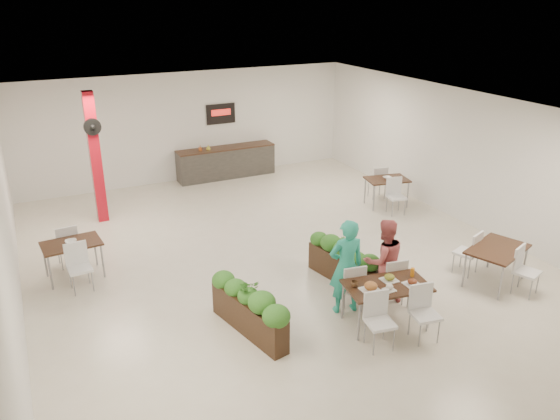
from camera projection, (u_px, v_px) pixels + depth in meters
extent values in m
plane|color=beige|center=(277.00, 258.00, 11.71)|extent=(12.00, 12.00, 0.00)
cube|color=white|center=(189.00, 127.00, 16.12)|extent=(10.00, 0.10, 3.20)
cube|color=white|center=(510.00, 347.00, 6.11)|extent=(10.00, 0.10, 3.20)
cube|color=white|center=(7.00, 231.00, 9.07)|extent=(0.10, 12.00, 3.20)
cube|color=white|center=(463.00, 157.00, 13.15)|extent=(0.10, 12.00, 3.20)
cube|color=white|center=(277.00, 109.00, 10.52)|extent=(10.00, 12.00, 0.04)
cube|color=#B30B1B|center=(95.00, 158.00, 13.06)|extent=(0.25, 0.25, 3.20)
cylinder|color=black|center=(92.00, 127.00, 12.61)|extent=(0.40, 0.06, 0.40)
sphere|color=black|center=(93.00, 127.00, 12.58)|extent=(0.12, 0.12, 0.12)
cube|color=#302D2A|center=(226.00, 163.00, 16.66)|extent=(3.00, 0.60, 0.90)
cube|color=black|center=(226.00, 148.00, 16.49)|extent=(3.00, 0.62, 0.04)
cube|color=black|center=(221.00, 114.00, 16.38)|extent=(0.90, 0.04, 0.60)
cube|color=red|center=(221.00, 112.00, 16.34)|extent=(0.60, 0.02, 0.18)
imported|color=#AA4E1C|center=(200.00, 147.00, 16.12)|extent=(0.09, 0.09, 0.19)
imported|color=yellow|center=(208.00, 147.00, 16.22)|extent=(0.13, 0.13, 0.17)
cube|color=black|center=(387.00, 286.00, 9.13)|extent=(1.51, 1.02, 0.04)
cylinder|color=gray|center=(359.00, 322.00, 8.79)|extent=(0.04, 0.04, 0.71)
cylinder|color=gray|center=(429.00, 310.00, 9.13)|extent=(0.04, 0.04, 0.71)
cylinder|color=gray|center=(343.00, 300.00, 9.40)|extent=(0.04, 0.04, 0.71)
cylinder|color=gray|center=(409.00, 290.00, 9.74)|extent=(0.04, 0.04, 0.71)
cube|color=white|center=(350.00, 286.00, 9.66)|extent=(0.48, 0.48, 0.05)
cube|color=white|center=(355.00, 279.00, 9.40)|extent=(0.42, 0.11, 0.45)
cylinder|color=gray|center=(354.00, 292.00, 9.94)|extent=(0.02, 0.02, 0.43)
cylinder|color=gray|center=(337.00, 295.00, 9.85)|extent=(0.02, 0.02, 0.43)
cylinder|color=gray|center=(362.00, 301.00, 9.64)|extent=(0.02, 0.02, 0.43)
cylinder|color=gray|center=(344.00, 304.00, 9.55)|extent=(0.02, 0.02, 0.43)
cube|color=white|center=(391.00, 280.00, 9.87)|extent=(0.48, 0.48, 0.05)
cube|color=white|center=(397.00, 273.00, 9.61)|extent=(0.42, 0.11, 0.45)
cylinder|color=gray|center=(394.00, 286.00, 10.15)|extent=(0.02, 0.02, 0.43)
cylinder|color=gray|center=(377.00, 288.00, 10.06)|extent=(0.02, 0.02, 0.43)
cylinder|color=gray|center=(403.00, 295.00, 9.85)|extent=(0.02, 0.02, 0.43)
cylinder|color=gray|center=(386.00, 298.00, 9.76)|extent=(0.02, 0.02, 0.43)
cube|color=white|center=(380.00, 323.00, 8.59)|extent=(0.48, 0.48, 0.05)
cube|color=white|center=(376.00, 303.00, 8.67)|extent=(0.42, 0.11, 0.45)
cylinder|color=gray|center=(374.00, 344.00, 8.48)|extent=(0.02, 0.02, 0.43)
cylinder|color=gray|center=(394.00, 340.00, 8.57)|extent=(0.02, 0.02, 0.43)
cylinder|color=gray|center=(365.00, 331.00, 8.79)|extent=(0.02, 0.02, 0.43)
cylinder|color=gray|center=(384.00, 328.00, 8.87)|extent=(0.02, 0.02, 0.43)
cube|color=white|center=(425.00, 315.00, 8.80)|extent=(0.48, 0.48, 0.05)
cube|color=white|center=(421.00, 296.00, 8.88)|extent=(0.42, 0.11, 0.45)
cylinder|color=gray|center=(420.00, 335.00, 8.69)|extent=(0.02, 0.02, 0.43)
cylinder|color=gray|center=(439.00, 332.00, 8.78)|extent=(0.02, 0.02, 0.43)
cylinder|color=gray|center=(409.00, 324.00, 8.99)|extent=(0.02, 0.02, 0.43)
cylinder|color=gray|center=(428.00, 320.00, 9.08)|extent=(0.02, 0.02, 0.43)
cube|color=white|center=(371.00, 290.00, 8.94)|extent=(0.35, 0.35, 0.01)
ellipsoid|color=#A35928|center=(371.00, 286.00, 8.91)|extent=(0.22, 0.22, 0.13)
cube|color=white|center=(389.00, 280.00, 9.25)|extent=(0.30, 0.30, 0.01)
ellipsoid|color=gold|center=(389.00, 277.00, 9.23)|extent=(0.18, 0.18, 0.11)
cube|color=white|center=(412.00, 284.00, 9.11)|extent=(0.30, 0.30, 0.01)
ellipsoid|color=#4E1A0F|center=(412.00, 281.00, 9.09)|extent=(0.16, 0.16, 0.10)
cube|color=white|center=(389.00, 290.00, 8.94)|extent=(0.21, 0.21, 0.01)
ellipsoid|color=white|center=(390.00, 288.00, 8.93)|extent=(0.12, 0.12, 0.07)
cylinder|color=orange|center=(412.00, 272.00, 9.37)|extent=(0.07, 0.07, 0.15)
imported|color=brown|center=(354.00, 284.00, 9.05)|extent=(0.12, 0.12, 0.10)
imported|color=teal|center=(346.00, 267.00, 9.45)|extent=(0.70, 0.52, 1.75)
imported|color=#D25D60|center=(384.00, 261.00, 9.80)|extent=(0.87, 0.73, 1.61)
cube|color=black|center=(249.00, 316.00, 9.04)|extent=(0.67, 1.81, 0.60)
ellipsoid|color=#235819|center=(276.00, 314.00, 8.34)|extent=(0.40, 0.40, 0.32)
ellipsoid|color=#235819|center=(262.00, 304.00, 8.62)|extent=(0.40, 0.40, 0.32)
ellipsoid|color=#235819|center=(248.00, 294.00, 8.89)|extent=(0.40, 0.40, 0.32)
ellipsoid|color=#235819|center=(235.00, 285.00, 9.16)|extent=(0.40, 0.40, 0.32)
ellipsoid|color=#235819|center=(223.00, 277.00, 9.43)|extent=(0.40, 0.40, 0.32)
imported|color=#235819|center=(248.00, 290.00, 8.86)|extent=(0.35, 0.30, 0.39)
cube|color=black|center=(342.00, 269.00, 10.63)|extent=(0.60, 1.74, 0.57)
ellipsoid|color=#235819|center=(370.00, 264.00, 9.95)|extent=(0.40, 0.40, 0.32)
ellipsoid|color=#235819|center=(356.00, 257.00, 10.21)|extent=(0.40, 0.40, 0.32)
ellipsoid|color=#235819|center=(343.00, 250.00, 10.48)|extent=(0.40, 0.40, 0.32)
ellipsoid|color=#235819|center=(331.00, 244.00, 10.74)|extent=(0.40, 0.40, 0.32)
ellipsoid|color=#235819|center=(319.00, 238.00, 11.00)|extent=(0.40, 0.40, 0.32)
imported|color=#235819|center=(343.00, 247.00, 10.45)|extent=(0.21, 0.21, 0.37)
cube|color=black|center=(71.00, 244.00, 10.65)|extent=(1.15, 0.82, 0.04)
cylinder|color=gray|center=(50.00, 273.00, 10.31)|extent=(0.04, 0.04, 0.71)
cylinder|color=gray|center=(103.00, 261.00, 10.78)|extent=(0.04, 0.04, 0.71)
cylinder|color=gray|center=(45.00, 261.00, 10.80)|extent=(0.04, 0.04, 0.71)
cylinder|color=gray|center=(95.00, 249.00, 11.27)|extent=(0.04, 0.04, 0.71)
cube|color=white|center=(67.00, 245.00, 11.23)|extent=(0.45, 0.45, 0.05)
cube|color=white|center=(67.00, 238.00, 10.99)|extent=(0.42, 0.07, 0.45)
cylinder|color=gray|center=(75.00, 251.00, 11.54)|extent=(0.02, 0.02, 0.43)
cylinder|color=gray|center=(59.00, 254.00, 11.37)|extent=(0.02, 0.02, 0.43)
cylinder|color=gray|center=(79.00, 257.00, 11.26)|extent=(0.02, 0.02, 0.43)
cylinder|color=gray|center=(62.00, 261.00, 11.10)|extent=(0.02, 0.02, 0.43)
cube|color=white|center=(80.00, 269.00, 10.28)|extent=(0.45, 0.45, 0.05)
cube|color=white|center=(76.00, 253.00, 10.33)|extent=(0.42, 0.07, 0.45)
cylinder|color=gray|center=(74.00, 286.00, 10.15)|extent=(0.02, 0.02, 0.43)
cylinder|color=gray|center=(93.00, 281.00, 10.31)|extent=(0.02, 0.02, 0.43)
cylinder|color=gray|center=(70.00, 278.00, 10.42)|extent=(0.02, 0.02, 0.43)
cylinder|color=gray|center=(89.00, 274.00, 10.58)|extent=(0.02, 0.02, 0.43)
imported|color=white|center=(71.00, 242.00, 10.63)|extent=(0.22, 0.22, 0.05)
cube|color=black|center=(387.00, 179.00, 14.31)|extent=(1.19, 0.92, 0.04)
cylinder|color=gray|center=(374.00, 198.00, 14.07)|extent=(0.04, 0.04, 0.71)
cylinder|color=gray|center=(408.00, 195.00, 14.29)|extent=(0.04, 0.04, 0.71)
cylinder|color=gray|center=(365.00, 191.00, 14.60)|extent=(0.04, 0.04, 0.71)
cylinder|color=gray|center=(398.00, 188.00, 14.82)|extent=(0.04, 0.04, 0.71)
cube|color=white|center=(377.00, 182.00, 14.95)|extent=(0.50, 0.50, 0.05)
cube|color=white|center=(381.00, 176.00, 14.69)|extent=(0.42, 0.12, 0.45)
cylinder|color=gray|center=(380.00, 188.00, 15.23)|extent=(0.02, 0.02, 0.43)
cylinder|color=gray|center=(368.00, 189.00, 15.15)|extent=(0.02, 0.02, 0.43)
cylinder|color=gray|center=(385.00, 192.00, 14.92)|extent=(0.02, 0.02, 0.43)
cylinder|color=gray|center=(373.00, 193.00, 14.84)|extent=(0.02, 0.02, 0.43)
cube|color=white|center=(396.00, 197.00, 13.87)|extent=(0.50, 0.50, 0.05)
cube|color=white|center=(394.00, 185.00, 13.95)|extent=(0.42, 0.12, 0.45)
cylinder|color=gray|center=(392.00, 209.00, 13.77)|extent=(0.02, 0.02, 0.43)
cylinder|color=gray|center=(405.00, 207.00, 13.84)|extent=(0.02, 0.02, 0.43)
cylinder|color=gray|center=(387.00, 204.00, 14.07)|extent=(0.02, 0.02, 0.43)
cylinder|color=gray|center=(399.00, 203.00, 14.15)|extent=(0.02, 0.02, 0.43)
imported|color=white|center=(387.00, 178.00, 14.29)|extent=(0.22, 0.22, 0.05)
cube|color=black|center=(498.00, 249.00, 10.43)|extent=(1.46, 1.21, 0.04)
cylinder|color=gray|center=(501.00, 283.00, 9.96)|extent=(0.04, 0.04, 0.71)
cylinder|color=gray|center=(525.00, 263.00, 10.72)|extent=(0.04, 0.04, 0.71)
cylinder|color=gray|center=(464.00, 270.00, 10.42)|extent=(0.04, 0.04, 0.71)
cylinder|color=gray|center=(490.00, 252.00, 11.17)|extent=(0.04, 0.04, 0.71)
cube|color=white|center=(466.00, 253.00, 10.92)|extent=(0.54, 0.54, 0.05)
cube|color=white|center=(477.00, 244.00, 10.70)|extent=(0.41, 0.18, 0.45)
cylinder|color=gray|center=(461.00, 258.00, 11.23)|extent=(0.02, 0.02, 0.43)
cylinder|color=gray|center=(453.00, 263.00, 11.00)|extent=(0.02, 0.02, 0.43)
cylinder|color=gray|center=(477.00, 263.00, 11.01)|extent=(0.02, 0.02, 0.43)
cylinder|color=gray|center=(469.00, 269.00, 10.78)|extent=(0.02, 0.02, 0.43)
cube|color=white|center=(527.00, 272.00, 10.15)|extent=(0.54, 0.54, 0.05)
cube|color=white|center=(519.00, 257.00, 10.17)|extent=(0.41, 0.18, 0.45)
cylinder|color=gray|center=(531.00, 290.00, 10.01)|extent=(0.02, 0.02, 0.43)
cylinder|color=gray|center=(538.00, 283.00, 10.24)|extent=(0.02, 0.02, 0.43)
cylinder|color=gray|center=(512.00, 284.00, 10.23)|extent=(0.02, 0.02, 0.43)
cylinder|color=gray|center=(519.00, 277.00, 10.46)|extent=(0.02, 0.02, 0.43)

